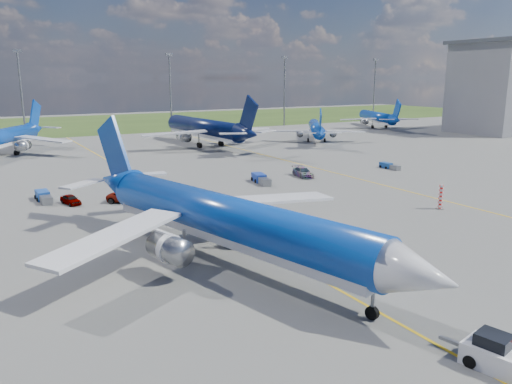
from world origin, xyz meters
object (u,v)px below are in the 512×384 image
bg_jet_ene (377,127)px  service_car_c (303,172)px  baggage_tug_c (44,197)px  baggage_tug_e (389,166)px  service_car_b (128,197)px  main_airliner (228,263)px  warning_post (441,197)px  baggage_tug_w (261,179)px  bg_jet_ne (316,141)px  service_car_a (71,200)px  pushback_tug (501,357)px  bg_jet_n (204,145)px

bg_jet_ene → service_car_c: (-68.88, -56.03, 0.75)m
baggage_tug_c → baggage_tug_e: (56.19, -5.04, -0.11)m
baggage_tug_c → service_car_c: bearing=-6.8°
bg_jet_ene → service_car_b: (-98.31, -58.77, 0.73)m
bg_jet_ene → main_airliner: (-96.96, -84.51, 0.00)m
warning_post → main_airliner: 30.91m
baggage_tug_w → bg_jet_ene: bearing=48.7°
service_car_c → baggage_tug_c: size_ratio=0.97×
service_car_c → service_car_b: bearing=-164.2°
warning_post → baggage_tug_w: warning_post is taller
bg_jet_ne → service_car_a: 76.49m
bg_jet_ne → baggage_tug_e: bg_jet_ne is taller
bg_jet_ne → baggage_tug_c: (-69.32, -34.03, 0.55)m
service_car_c → baggage_tug_w: size_ratio=0.90×
warning_post → pushback_tug: warning_post is taller
bg_jet_n → service_car_c: size_ratio=8.87×
bg_jet_ne → baggage_tug_w: (-38.96, -38.21, 0.59)m
bg_jet_n → bg_jet_ene: 68.03m
bg_jet_ene → baggage_tug_c: (-107.61, -52.59, 0.55)m
bg_jet_ne → pushback_tug: bg_jet_ne is taller
main_airliner → baggage_tug_e: bearing=16.3°
bg_jet_ene → pushback_tug: (-91.37, -106.45, 0.78)m
pushback_tug → baggage_tug_e: size_ratio=1.36×
bg_jet_n → baggage_tug_w: bg_jet_n is taller
service_car_b → baggage_tug_w: service_car_b is taller
pushback_tug → warning_post: bearing=32.4°
baggage_tug_e → pushback_tug: bearing=-128.2°
service_car_a → service_car_c: service_car_c is taller
warning_post → service_car_a: (-38.64, 25.05, -0.88)m
warning_post → bg_jet_ne: bearing=65.9°
pushback_tug → baggage_tug_w: (14.13, 49.69, -0.19)m
main_airliner → service_car_a: (-7.94, 28.37, 0.62)m
bg_jet_ne → baggage_tug_e: size_ratio=7.83×
bg_jet_n → baggage_tug_w: bearing=73.7°
main_airliner → baggage_tug_w: size_ratio=7.55×
service_car_b → baggage_tug_e: 46.91m
warning_post → service_car_a: size_ratio=0.82×
bg_jet_n → service_car_c: 43.35m
service_car_b → warning_post: bearing=-92.5°
bg_jet_ne → baggage_tug_e: (-13.13, -39.07, 0.45)m
warning_post → service_car_c: (-2.62, 25.16, -0.75)m
main_airliner → baggage_tug_w: (19.72, 27.75, 0.59)m
main_airliner → warning_post: bearing=-8.1°
pushback_tug → baggage_tug_w: size_ratio=1.01×
service_car_a → service_car_b: service_car_b is taller
bg_jet_ne → warning_post: bearing=99.5°
pushback_tug → service_car_a: 52.09m
warning_post → baggage_tug_c: bearing=145.3°
service_car_b → baggage_tug_c: size_ratio=0.99×
bg_jet_n → baggage_tug_e: (15.41, -44.88, 0.45)m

